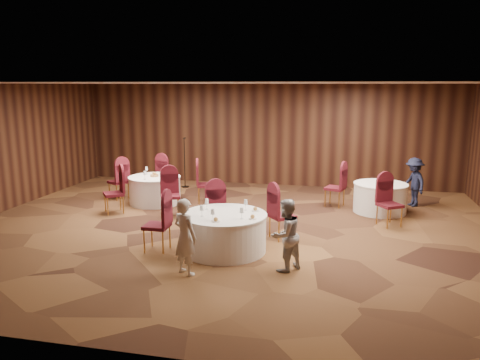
% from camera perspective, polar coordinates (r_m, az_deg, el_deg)
% --- Properties ---
extents(ground, '(12.00, 12.00, 0.00)m').
position_cam_1_polar(ground, '(10.47, -1.31, -6.07)').
color(ground, black).
rests_on(ground, ground).
extents(room_shell, '(12.00, 12.00, 12.00)m').
position_cam_1_polar(room_shell, '(10.06, -1.36, 4.66)').
color(room_shell, silver).
rests_on(room_shell, ground).
extents(table_main, '(1.65, 1.65, 0.74)m').
position_cam_1_polar(table_main, '(9.09, -1.94, -6.37)').
color(table_main, silver).
rests_on(table_main, ground).
extents(table_left, '(1.40, 1.40, 0.74)m').
position_cam_1_polar(table_left, '(12.88, -10.33, -1.18)').
color(table_left, silver).
rests_on(table_left, ground).
extents(table_right, '(1.33, 1.33, 0.74)m').
position_cam_1_polar(table_right, '(12.32, 16.70, -2.06)').
color(table_right, silver).
rests_on(table_right, ground).
extents(chairs_main, '(2.91, 1.99, 1.00)m').
position_cam_1_polar(chairs_main, '(9.69, -2.62, -4.46)').
color(chairs_main, '#3B0B18').
rests_on(chairs_main, ground).
extents(chairs_left, '(3.20, 3.06, 1.00)m').
position_cam_1_polar(chairs_left, '(12.78, -10.28, -0.70)').
color(chairs_left, '#3B0B18').
rests_on(chairs_left, ground).
extents(chairs_right, '(1.94, 2.22, 1.00)m').
position_cam_1_polar(chairs_right, '(11.85, 14.45, -1.84)').
color(chairs_right, '#3B0B18').
rests_on(chairs_right, ground).
extents(tabletop_main, '(1.13, 1.03, 0.22)m').
position_cam_1_polar(tabletop_main, '(8.82, -1.19, -3.74)').
color(tabletop_main, silver).
rests_on(tabletop_main, table_main).
extents(tabletop_left, '(0.87, 0.73, 0.22)m').
position_cam_1_polar(tabletop_left, '(12.79, -10.38, 0.77)').
color(tabletop_left, silver).
rests_on(tabletop_left, table_left).
extents(tabletop_right, '(0.08, 0.08, 0.22)m').
position_cam_1_polar(tabletop_right, '(12.02, 17.78, 0.10)').
color(tabletop_right, silver).
rests_on(tabletop_right, table_right).
extents(mic_stand, '(0.24, 0.24, 1.57)m').
position_cam_1_polar(mic_stand, '(14.77, -6.73, 0.87)').
color(mic_stand, black).
rests_on(mic_stand, ground).
extents(woman_a, '(0.58, 0.51, 1.33)m').
position_cam_1_polar(woman_a, '(7.97, -6.71, -6.88)').
color(woman_a, silver).
rests_on(woman_a, ground).
extents(woman_b, '(0.76, 0.78, 1.27)m').
position_cam_1_polar(woman_b, '(8.12, 5.56, -6.70)').
color(woman_b, '#A2A2A6').
rests_on(woman_b, ground).
extents(man_c, '(0.79, 0.96, 1.30)m').
position_cam_1_polar(man_c, '(13.16, 20.44, -0.24)').
color(man_c, black).
rests_on(man_c, ground).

